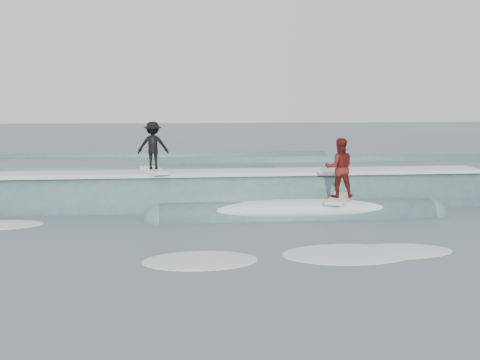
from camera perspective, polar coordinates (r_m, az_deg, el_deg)
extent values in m
plane|color=#3F515C|center=(15.42, 1.23, -5.81)|extent=(160.00, 160.00, 0.00)
cylinder|color=#3B6364|center=(19.55, -0.30, -2.76)|extent=(20.89, 2.32, 2.32)
cylinder|color=#3B6364|center=(17.69, 6.22, -4.01)|extent=(9.00, 1.13, 1.13)
sphere|color=#3B6364|center=(17.33, -8.53, -4.31)|extent=(1.13, 1.13, 1.13)
sphere|color=#3B6364|center=(19.13, 19.55, -3.50)|extent=(1.13, 1.13, 1.13)
cube|color=white|center=(19.35, -0.30, 0.81)|extent=(18.00, 1.30, 0.14)
ellipsoid|color=white|center=(17.63, 6.24, -3.05)|extent=(7.60, 1.30, 0.60)
cube|color=silver|center=(19.28, -9.20, 1.03)|extent=(1.16, 2.07, 0.10)
imported|color=black|center=(19.19, -9.26, 3.67)|extent=(1.09, 0.63, 1.68)
cube|color=silver|center=(17.90, 10.47, -1.95)|extent=(1.35, 2.04, 0.10)
imported|color=#5A1510|center=(17.74, 10.55, 1.29)|extent=(1.01, 0.83, 1.94)
ellipsoid|color=white|center=(12.99, -4.26, -8.57)|extent=(2.77, 1.89, 0.10)
ellipsoid|color=white|center=(14.28, 16.12, -7.31)|extent=(2.63, 1.80, 0.10)
ellipsoid|color=white|center=(13.75, 11.36, -7.75)|extent=(3.75, 2.56, 0.10)
ellipsoid|color=white|center=(18.14, -24.19, -4.40)|extent=(2.13, 1.45, 0.10)
cylinder|color=#3B6364|center=(29.73, -17.75, 0.68)|extent=(22.00, 0.70, 0.70)
cylinder|color=#3B6364|center=(34.20, 9.08, 1.94)|extent=(22.00, 0.80, 0.80)
cylinder|color=#3B6364|center=(37.05, -7.74, 2.46)|extent=(22.00, 0.60, 0.60)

